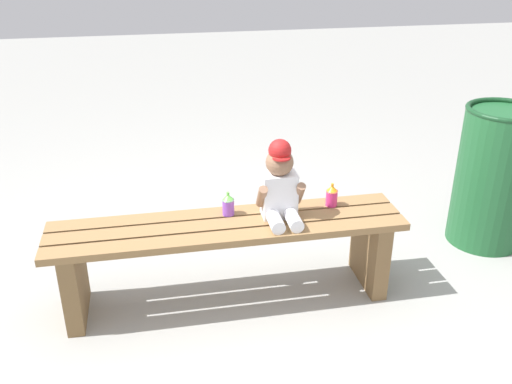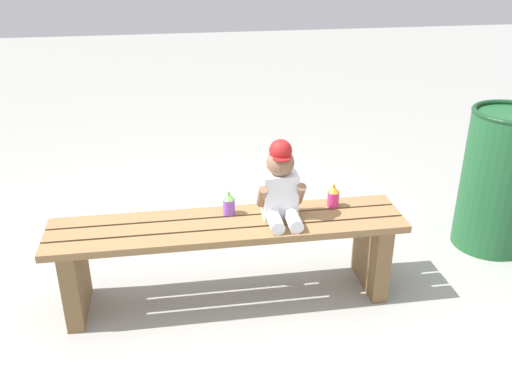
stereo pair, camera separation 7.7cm
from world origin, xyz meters
The scene contains 6 objects.
ground_plane centered at (0.00, 0.00, 0.00)m, with size 16.00×16.00×0.00m, color #999993.
park_bench centered at (0.00, 0.00, 0.31)m, with size 1.76×0.36×0.44m.
child_figure centered at (0.26, 0.02, 0.62)m, with size 0.23×0.27×0.40m.
sippy_cup_left centered at (0.02, 0.09, 0.50)m, with size 0.06×0.06×0.12m.
sippy_cup_right centered at (0.56, 0.09, 0.50)m, with size 0.06×0.06×0.12m.
trash_bin centered at (1.63, 0.30, 0.43)m, with size 0.44×0.44×0.85m.
Camera 2 is at (-0.24, -2.43, 1.77)m, focal length 39.50 mm.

